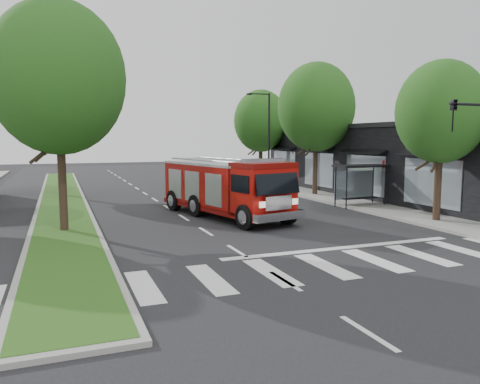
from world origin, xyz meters
The scene contains 12 objects.
ground centered at (0.00, 0.00, 0.00)m, with size 140.00×140.00×0.00m, color black.
sidewalk_right centered at (12.50, 10.00, 0.07)m, with size 5.00×80.00×0.15m, color gray.
median centered at (-6.00, 18.00, 0.08)m, with size 3.00×50.00×0.15m.
storefront_row centered at (17.00, 10.00, 2.50)m, with size 8.00×30.00×5.00m, color black.
bus_shelter centered at (11.20, 8.15, 2.04)m, with size 3.20×1.60×2.61m.
tree_right_near centered at (11.50, 2.00, 5.51)m, with size 4.40×4.40×8.05m.
tree_right_mid centered at (11.50, 14.00, 6.49)m, with size 5.60×5.60×9.72m.
tree_right_far centered at (11.50, 24.00, 5.84)m, with size 5.00×5.00×8.73m.
tree_median_near centered at (-6.00, 6.00, 6.81)m, with size 5.80×5.80×10.16m.
tree_median_far centered at (-6.00, 20.00, 6.49)m, with size 5.60×5.60×9.72m.
streetlight_right_far centered at (10.35, 20.00, 4.48)m, with size 2.11×0.20×8.00m.
fire_engine centered at (2.20, 7.56, 1.57)m, with size 4.99×9.81×3.27m.
Camera 1 is at (-6.12, -16.07, 4.20)m, focal length 35.00 mm.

